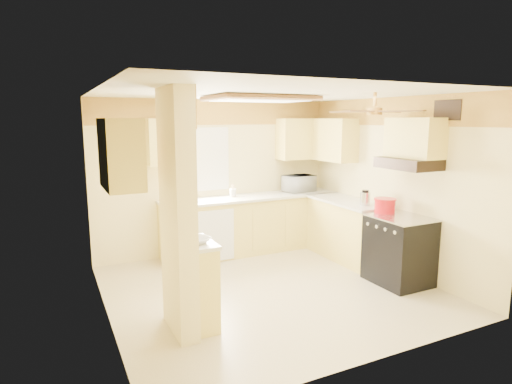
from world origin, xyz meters
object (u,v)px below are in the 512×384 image
stove (399,250)px  microwave (299,183)px  bowl (198,240)px  kettle (365,198)px  dutch_oven (385,205)px

stove → microwave: size_ratio=1.77×
bowl → kettle: 2.93m
stove → dutch_oven: bearing=92.7°
bowl → dutch_oven: (2.82, 0.35, 0.05)m
stove → bowl: bearing=-178.8°
microwave → kettle: (0.23, -1.46, -0.04)m
stove → dutch_oven: 0.63m
microwave → dutch_oven: size_ratio=1.72×
bowl → dutch_oven: size_ratio=0.82×
microwave → kettle: 1.48m
stove → bowl: 2.88m
stove → microwave: 2.28m
stove → kettle: kettle is taller
stove → bowl: size_ratio=3.72×
stove → kettle: (-0.01, 0.72, 0.58)m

